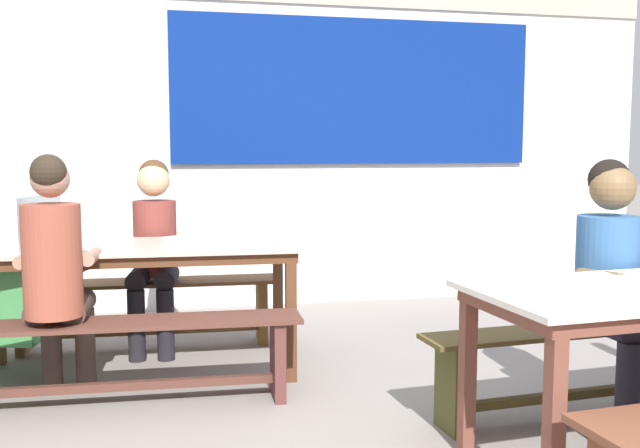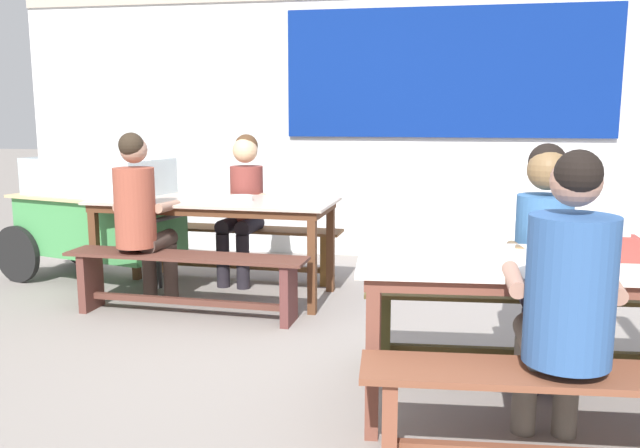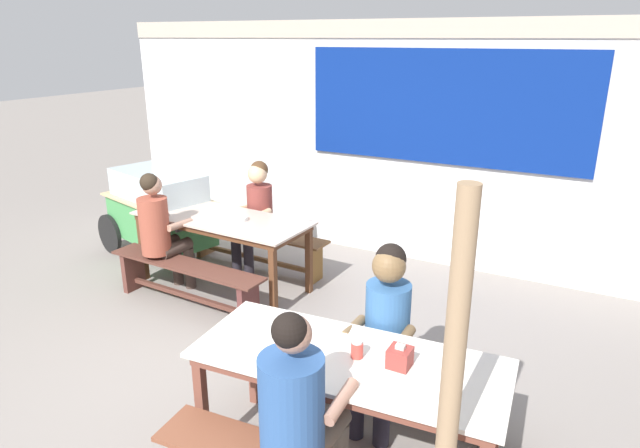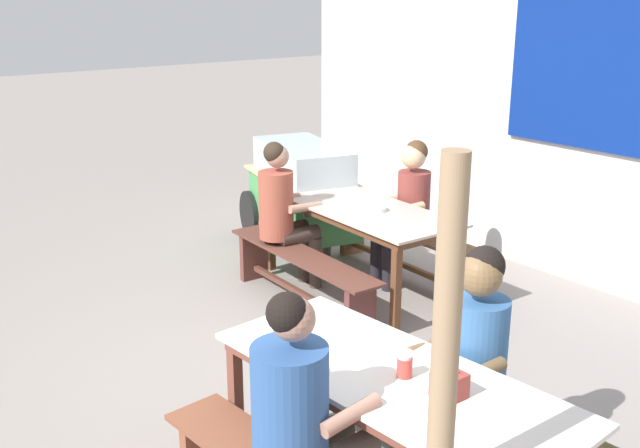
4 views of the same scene
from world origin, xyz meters
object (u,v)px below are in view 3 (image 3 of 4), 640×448
at_px(person_right_near_table, 384,324).
at_px(condiment_jar, 357,349).
at_px(bench_far_front, 186,278).
at_px(person_left_back_turned, 160,228).
at_px(dining_table_near, 348,368).
at_px(person_near_front, 299,408).
at_px(person_center_facing, 256,210).
at_px(wooden_support_post, 450,403).
at_px(bench_far_back, 256,243).
at_px(soup_bowl, 239,218).
at_px(dining_table_far, 222,224).
at_px(bench_near_back, 376,374).
at_px(tissue_box, 400,357).
at_px(food_cart, 159,208).

height_order(person_right_near_table, condiment_jar, person_right_near_table).
height_order(bench_far_front, person_left_back_turned, person_left_back_turned).
xyz_separation_m(dining_table_near, condiment_jar, (0.05, 0.02, 0.13)).
bearing_deg(person_near_front, dining_table_near, 85.08).
distance_m(person_center_facing, wooden_support_post, 3.97).
bearing_deg(bench_far_back, condiment_jar, -44.86).
distance_m(person_near_front, person_center_facing, 3.48).
xyz_separation_m(bench_far_back, person_left_back_turned, (-0.42, -1.04, 0.43)).
height_order(bench_far_back, bench_far_front, same).
bearing_deg(soup_bowl, dining_table_far, -179.68).
bearing_deg(bench_near_back, soup_bowl, 149.48).
xyz_separation_m(bench_far_front, bench_near_back, (2.27, -0.62, -0.00)).
xyz_separation_m(tissue_box, condiment_jar, (-0.25, -0.03, -0.00)).
distance_m(person_near_front, person_right_near_table, 1.01).
distance_m(dining_table_near, person_near_front, 0.50).
distance_m(dining_table_far, person_right_near_table, 2.62).
distance_m(dining_table_near, bench_near_back, 0.69).
bearing_deg(person_near_front, bench_far_back, 128.22).
bearing_deg(dining_table_near, dining_table_far, 142.54).
distance_m(person_near_front, wooden_support_post, 0.80).
height_order(dining_table_near, bench_far_back, dining_table_near).
xyz_separation_m(food_cart, person_right_near_table, (3.46, -1.53, 0.12)).
xyz_separation_m(dining_table_near, wooden_support_post, (0.71, -0.46, 0.31)).
relative_size(person_left_back_turned, condiment_jar, 11.76).
height_order(bench_far_back, bench_near_back, same).
height_order(dining_table_far, dining_table_near, same).
bearing_deg(person_left_back_turned, bench_far_front, -13.67).
xyz_separation_m(soup_bowl, wooden_support_post, (2.77, -2.21, 0.22)).
distance_m(tissue_box, wooden_support_post, 0.68).
bearing_deg(person_near_front, bench_near_back, 89.95).
relative_size(bench_near_back, tissue_box, 13.27).
height_order(bench_far_back, person_center_facing, person_center_facing).
xyz_separation_m(bench_far_back, food_cart, (-1.17, -0.28, 0.32)).
height_order(tissue_box, wooden_support_post, wooden_support_post).
distance_m(food_cart, person_left_back_turned, 1.07).
bearing_deg(person_near_front, condiment_jar, 80.28).
relative_size(bench_far_back, wooden_support_post, 0.90).
height_order(tissue_box, soup_bowl, tissue_box).
bearing_deg(person_center_facing, dining_table_near, -45.59).
relative_size(person_right_near_table, tissue_box, 9.33).
relative_size(bench_near_back, person_right_near_table, 1.42).
distance_m(person_near_front, condiment_jar, 0.54).
bearing_deg(condiment_jar, dining_table_far, 143.42).
xyz_separation_m(bench_near_back, tissue_box, (0.34, -0.51, 0.53)).
bearing_deg(person_left_back_turned, bench_far_back, 67.99).
distance_m(person_right_near_table, person_left_back_turned, 2.81).
bearing_deg(person_left_back_turned, dining_table_near, -25.46).
relative_size(dining_table_far, person_left_back_turned, 1.47).
bearing_deg(bench_far_front, condiment_jar, -26.31).
bearing_deg(wooden_support_post, person_right_near_table, 125.43).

